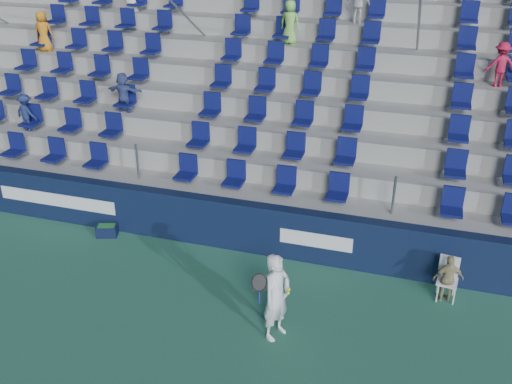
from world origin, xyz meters
TOP-DOWN VIEW (x-y plane):
  - ground at (0.00, 0.00)m, footprint 70.00×70.00m
  - sponsor_wall at (0.00, 3.15)m, footprint 24.00×0.32m
  - grandstand at (0.00, 8.24)m, footprint 24.00×8.17m
  - tennis_player at (1.28, 0.51)m, footprint 0.72×0.74m
  - line_judge_chair at (4.27, 2.64)m, footprint 0.44×0.45m
  - line_judge at (4.27, 2.50)m, footprint 0.66×0.41m
  - ball_bin at (-3.53, 2.75)m, footprint 0.57×0.46m

SIDE VIEW (x-z plane):
  - ground at x=0.00m, z-range 0.00..0.00m
  - ball_bin at x=-3.53m, z-range 0.01..0.29m
  - line_judge_chair at x=4.27m, z-range 0.06..0.97m
  - line_judge at x=4.27m, z-range 0.00..1.04m
  - sponsor_wall at x=0.00m, z-range 0.00..1.20m
  - tennis_player at x=1.28m, z-range 0.00..1.73m
  - grandstand at x=0.00m, z-range -1.18..5.45m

